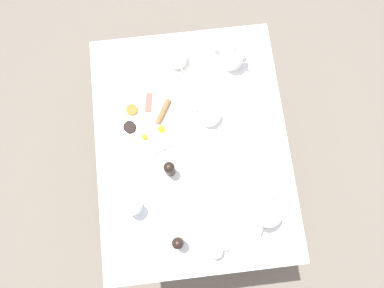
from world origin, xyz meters
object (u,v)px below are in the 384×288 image
Objects in this scene: salt_grinder at (170,169)px; napkin_folded at (203,196)px; pepper_grinder at (178,243)px; knife_by_plate at (252,106)px; breakfast_plate at (147,120)px; teapot_near at (266,213)px; teacup_with_saucer_right at (177,59)px; spoon_for_tea at (266,157)px; creamer_jug at (215,251)px; teapot_far at (232,55)px; teacup_with_saucer_left at (210,116)px; water_glass_tall at (133,207)px; fork_by_plate at (125,62)px.

salt_grinder is 0.18m from napkin_folded.
pepper_grinder is 0.65m from knife_by_plate.
breakfast_plate is 1.61× the size of teapot_near.
teacup_with_saucer_right reaches higher than spoon_for_tea.
teacup_with_saucer_right is at bearing -132.76° from teapot_near.
creamer_jug is 0.22m from napkin_folded.
napkin_folded is (-0.20, -0.58, -0.05)m from teapot_far.
spoon_for_tea is at bearing 53.27° from creamer_jug.
teapot_far is 0.46m from spoon_for_tea.
pepper_grinder is at bearing 161.70° from creamer_jug.
napkin_folded is (-0.07, -0.33, -0.02)m from teacup_with_saucer_left.
creamer_jug is (-0.21, -0.12, -0.02)m from teapot_near.
spoon_for_tea is at bearing -40.73° from teapot_far.
salt_grinder reaches higher than spoon_for_tea.
spoon_for_tea is at bearing -23.94° from breakfast_plate.
water_glass_tall is 1.15× the size of creamer_jug.
creamer_jug is at bearing -33.84° from water_glass_tall.
salt_grinder is (-0.32, -0.46, 0.01)m from teapot_far.
teacup_with_saucer_right is at bearing 140.68° from knife_by_plate.
spoon_for_tea is (0.56, 0.15, -0.04)m from water_glass_tall.
napkin_folded is 1.12× the size of spoon_for_tea.
teacup_with_saucer_left is at bearing 48.03° from salt_grinder.
teapot_far is at bearing 100.57° from spoon_for_tea.
teapot_far is 1.42× the size of pepper_grinder.
breakfast_plate is at bearing 98.59° from pepper_grinder.
salt_grinder is 0.66× the size of napkin_folded.
breakfast_plate is 0.62m from teapot_near.
breakfast_plate is at bearing 111.06° from creamer_jug.
fork_by_plate and spoon_for_tea have the same top height.
teapot_near is 1.24× the size of teacup_with_saucer_right.
teapot_far is at bearing 67.35° from pepper_grinder.
napkin_folded is at bearing -86.68° from teapot_near.
teapot_far is at bearing 55.72° from salt_grinder.
teacup_with_saucer_left is 0.85× the size of napkin_folded.
teacup_with_saucer_right is 0.23m from fork_by_plate.
teacup_with_saucer_left and teacup_with_saucer_right have the same top height.
knife_by_plate is at bearing -39.32° from teacup_with_saucer_right.
teacup_with_saucer_right reaches higher than breakfast_plate.
knife_by_plate is at bearing -157.17° from teapot_near.
teacup_with_saucer_left is (-0.16, 0.42, -0.03)m from teapot_near.
pepper_grinder reaches higher than creamer_jug.
teapot_near reaches higher than pepper_grinder.
breakfast_plate is at bearing -178.14° from knife_by_plate.
napkin_folded reaches higher than knife_by_plate.
teapot_near is at bearing -22.57° from napkin_folded.
teapot_near is at bearing -55.29° from fork_by_plate.
knife_by_plate is (0.38, 0.24, -0.06)m from salt_grinder.
teacup_with_saucer_left is 0.28m from salt_grinder.
teacup_with_saucer_right is at bearing 69.06° from water_glass_tall.
pepper_grinder is (-0.08, -0.77, 0.03)m from teacup_with_saucer_right.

